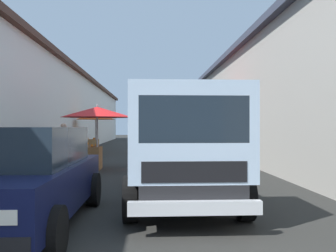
% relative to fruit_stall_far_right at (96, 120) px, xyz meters
% --- Properties ---
extents(ground, '(90.00, 90.00, 0.00)m').
position_rel_fruit_stall_far_right_xyz_m(ground, '(3.07, -1.57, -1.67)').
color(ground, '#282826').
extents(building_right_concrete, '(49.80, 7.50, 4.86)m').
position_rel_fruit_stall_far_right_xyz_m(building_right_concrete, '(5.32, -8.96, 0.77)').
color(building_right_concrete, '#A39E93').
rests_on(building_right_concrete, ground).
extents(fruit_stall_far_right, '(2.38, 2.38, 2.19)m').
position_rel_fruit_stall_far_right_xyz_m(fruit_stall_far_right, '(0.00, 0.00, 0.00)').
color(fruit_stall_far_right, '#9E9EA3').
rests_on(fruit_stall_far_right, ground).
extents(fruit_stall_near_right, '(2.87, 2.87, 2.20)m').
position_rel_fruit_stall_far_right_xyz_m(fruit_stall_near_right, '(3.23, -4.45, 0.11)').
color(fruit_stall_near_right, '#9E9EA3').
rests_on(fruit_stall_near_right, ground).
extents(fruit_stall_far_left, '(2.13, 2.13, 2.32)m').
position_rel_fruit_stall_far_right_xyz_m(fruit_stall_far_left, '(7.71, 1.25, 0.07)').
color(fruit_stall_far_left, '#9E9EA3').
rests_on(fruit_stall_far_left, ground).
extents(hatchback_car, '(3.91, 1.92, 1.45)m').
position_rel_fruit_stall_far_right_xyz_m(hatchback_car, '(-6.64, 0.09, -0.93)').
color(hatchback_car, '#0F1438').
rests_on(hatchback_car, ground).
extents(delivery_truck, '(4.93, 1.99, 2.08)m').
position_rel_fruit_stall_far_right_xyz_m(delivery_truck, '(-5.83, -2.39, -0.63)').
color(delivery_truck, black).
rests_on(delivery_truck, ground).
extents(vendor_by_crates, '(0.36, 0.59, 1.57)m').
position_rel_fruit_stall_far_right_xyz_m(vendor_by_crates, '(1.10, 1.35, -0.77)').
color(vendor_by_crates, '#665B4C').
rests_on(vendor_by_crates, ground).
extents(parked_scooter, '(1.68, 0.50, 1.14)m').
position_rel_fruit_stall_far_right_xyz_m(parked_scooter, '(-3.42, 0.01, -1.22)').
color(parked_scooter, black).
rests_on(parked_scooter, ground).
extents(plastic_stool, '(0.30, 0.30, 0.43)m').
position_rel_fruit_stall_far_right_xyz_m(plastic_stool, '(2.07, -2.43, -1.34)').
color(plastic_stool, red).
rests_on(plastic_stool, ground).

